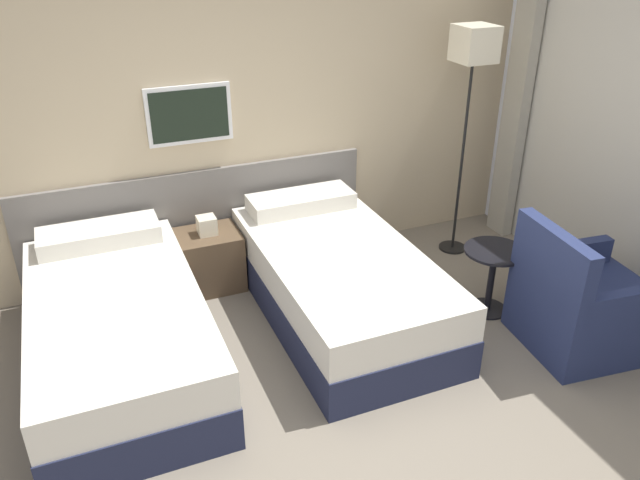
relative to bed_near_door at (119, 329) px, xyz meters
name	(u,v)px	position (x,y,z in m)	size (l,w,h in m)	color
ground_plane	(371,422)	(1.27, -1.12, -0.28)	(16.00, 16.00, 0.00)	slate
wall_headboard	(247,112)	(1.24, 1.07, 1.02)	(10.00, 0.10, 2.70)	#C6B28E
bed_near_door	(119,329)	(0.00, 0.00, 0.00)	(1.06, 2.03, 0.67)	#1E233D
bed_near_window	(339,281)	(1.57, 0.00, 0.00)	(1.06, 2.03, 0.67)	#1E233D
nightstand	(210,259)	(0.78, 0.75, -0.04)	(0.48, 0.42, 0.61)	brown
floor_lamp	(473,58)	(2.93, 0.55, 1.40)	(0.29, 0.29, 1.92)	black
side_table	(493,268)	(2.62, -0.40, 0.08)	(0.45, 0.45, 0.52)	black
armchair	(584,308)	(2.96, -0.98, 0.01)	(0.91, 0.83, 0.91)	navy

